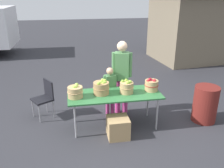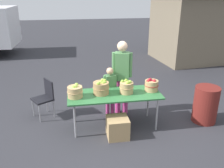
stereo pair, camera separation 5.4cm
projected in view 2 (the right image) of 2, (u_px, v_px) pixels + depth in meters
name	position (u px, v px, depth m)	size (l,w,h in m)	color
ground_plane	(114.00, 126.00, 5.15)	(40.00, 40.00, 0.00)	#2D2D33
market_table	(114.00, 96.00, 4.89)	(1.90, 0.76, 0.75)	#2D6B38
apple_basket_green_0	(75.00, 91.00, 4.69)	(0.31, 0.31, 0.27)	tan
apple_basket_green_1	(101.00, 88.00, 4.83)	(0.34, 0.34, 0.30)	#A87F51
apple_basket_green_2	(126.00, 87.00, 4.88)	(0.29, 0.29, 0.28)	tan
apple_basket_red_0	(151.00, 85.00, 4.99)	(0.30, 0.30, 0.27)	tan
vendor_adult	(122.00, 72.00, 5.35)	(0.44, 0.30, 1.71)	#CC3F8C
child_customer	(110.00, 88.00, 5.29)	(0.31, 0.19, 1.18)	#CC3F8C
food_kiosk	(196.00, 25.00, 9.61)	(3.81, 3.28, 2.74)	#726651
folding_chair	(45.00, 96.00, 5.38)	(0.55, 0.55, 0.86)	black
trash_barrel	(206.00, 104.00, 5.20)	(0.52, 0.52, 0.81)	maroon
produce_crate	(118.00, 127.00, 4.70)	(0.42, 0.42, 0.42)	tan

